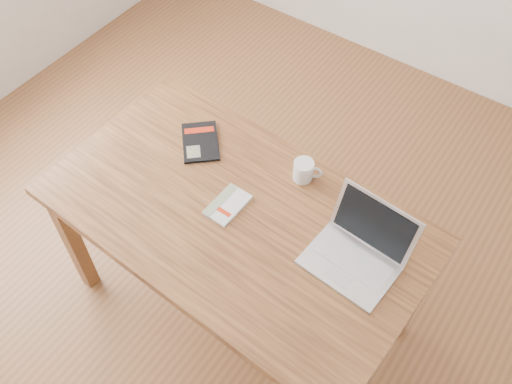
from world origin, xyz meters
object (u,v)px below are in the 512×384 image
Objects in this scene: white_guidebook at (228,205)px; black_guidebook at (200,142)px; desk at (236,226)px; laptop at (358,250)px; coffee_mug at (304,170)px.

black_guidebook is (-0.28, 0.19, -0.00)m from white_guidebook.
desk is 4.48× the size of laptop.
laptop reaches higher than desk.
laptop is (0.79, -0.11, 0.04)m from black_guidebook.
desk is 0.39m from black_guidebook.
white_guidebook is 0.54× the size of laptop.
laptop is (0.46, 0.09, 0.14)m from desk.
black_guidebook is 0.78× the size of laptop.
white_guidebook is at bearing -140.59° from coffee_mug.
desk is 5.75× the size of black_guidebook.
white_guidebook is 0.34m from black_guidebook.
desk is at bearing -133.07° from coffee_mug.
white_guidebook reaches higher than black_guidebook.
coffee_mug is (-0.35, 0.20, -0.00)m from laptop.
black_guidebook is at bearing 147.37° from white_guidebook.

